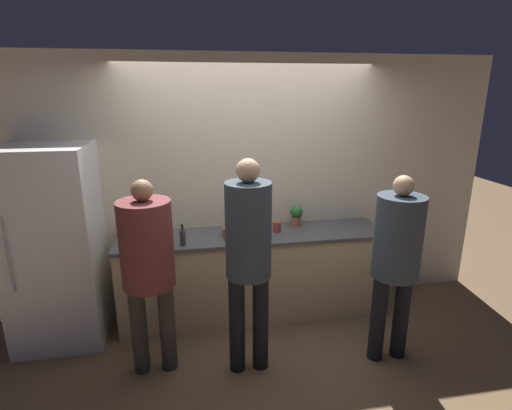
{
  "coord_description": "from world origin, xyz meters",
  "views": [
    {
      "loc": [
        -0.61,
        -3.32,
        2.27
      ],
      "look_at": [
        0.0,
        0.14,
        1.24
      ],
      "focal_mm": 28.0,
      "sensor_mm": 36.0,
      "label": 1
    }
  ],
  "objects_px": {
    "refrigerator": "(55,247)",
    "bottle_dark": "(183,237)",
    "person_right": "(396,252)",
    "cup_red": "(277,227)",
    "utensil_crock": "(127,228)",
    "fruit_bowl": "(237,231)",
    "cup_white": "(140,233)",
    "person_left": "(148,259)",
    "person_center": "(248,250)",
    "potted_plant": "(296,215)",
    "bottle_red": "(231,221)"
  },
  "relations": [
    {
      "from": "person_right",
      "to": "cup_white",
      "type": "xyz_separation_m",
      "value": [
        -2.12,
        0.99,
        -0.06
      ]
    },
    {
      "from": "person_left",
      "to": "person_center",
      "type": "distance_m",
      "value": 0.78
    },
    {
      "from": "person_center",
      "to": "person_right",
      "type": "bearing_deg",
      "value": -3.05
    },
    {
      "from": "fruit_bowl",
      "to": "cup_red",
      "type": "relative_size",
      "value": 2.74
    },
    {
      "from": "refrigerator",
      "to": "person_right",
      "type": "bearing_deg",
      "value": -16.2
    },
    {
      "from": "utensil_crock",
      "to": "cup_red",
      "type": "bearing_deg",
      "value": -6.09
    },
    {
      "from": "potted_plant",
      "to": "cup_red",
      "type": "bearing_deg",
      "value": -150.25
    },
    {
      "from": "person_center",
      "to": "bottle_dark",
      "type": "distance_m",
      "value": 0.82
    },
    {
      "from": "potted_plant",
      "to": "person_left",
      "type": "bearing_deg",
      "value": -148.95
    },
    {
      "from": "bottle_red",
      "to": "potted_plant",
      "type": "distance_m",
      "value": 0.67
    },
    {
      "from": "cup_red",
      "to": "person_center",
      "type": "bearing_deg",
      "value": -116.49
    },
    {
      "from": "utensil_crock",
      "to": "cup_white",
      "type": "distance_m",
      "value": 0.15
    },
    {
      "from": "refrigerator",
      "to": "bottle_dark",
      "type": "height_order",
      "value": "refrigerator"
    },
    {
      "from": "bottle_red",
      "to": "cup_white",
      "type": "height_order",
      "value": "bottle_red"
    },
    {
      "from": "person_center",
      "to": "cup_white",
      "type": "height_order",
      "value": "person_center"
    },
    {
      "from": "person_center",
      "to": "bottle_dark",
      "type": "bearing_deg",
      "value": 128.25
    },
    {
      "from": "person_center",
      "to": "cup_white",
      "type": "relative_size",
      "value": 20.4
    },
    {
      "from": "person_center",
      "to": "bottle_red",
      "type": "distance_m",
      "value": 1.04
    },
    {
      "from": "person_left",
      "to": "potted_plant",
      "type": "height_order",
      "value": "person_left"
    },
    {
      "from": "person_center",
      "to": "person_right",
      "type": "xyz_separation_m",
      "value": [
        1.21,
        -0.06,
        -0.08
      ]
    },
    {
      "from": "refrigerator",
      "to": "cup_white",
      "type": "distance_m",
      "value": 0.75
    },
    {
      "from": "bottle_dark",
      "to": "cup_white",
      "type": "xyz_separation_m",
      "value": [
        -0.4,
        0.28,
        -0.03
      ]
    },
    {
      "from": "person_left",
      "to": "potted_plant",
      "type": "xyz_separation_m",
      "value": [
        1.43,
        0.86,
        0.0
      ]
    },
    {
      "from": "person_left",
      "to": "person_center",
      "type": "height_order",
      "value": "person_center"
    },
    {
      "from": "cup_white",
      "to": "cup_red",
      "type": "distance_m",
      "value": 1.33
    },
    {
      "from": "bottle_dark",
      "to": "cup_white",
      "type": "bearing_deg",
      "value": 144.99
    },
    {
      "from": "person_left",
      "to": "cup_red",
      "type": "height_order",
      "value": "person_left"
    },
    {
      "from": "person_center",
      "to": "potted_plant",
      "type": "distance_m",
      "value": 1.18
    },
    {
      "from": "person_left",
      "to": "bottle_red",
      "type": "relative_size",
      "value": 8.55
    },
    {
      "from": "bottle_dark",
      "to": "cup_red",
      "type": "bearing_deg",
      "value": 12.41
    },
    {
      "from": "person_left",
      "to": "utensil_crock",
      "type": "bearing_deg",
      "value": 106.88
    },
    {
      "from": "person_center",
      "to": "utensil_crock",
      "type": "bearing_deg",
      "value": 136.04
    },
    {
      "from": "bottle_red",
      "to": "refrigerator",
      "type": "bearing_deg",
      "value": -170.44
    },
    {
      "from": "cup_white",
      "to": "cup_red",
      "type": "relative_size",
      "value": 0.86
    },
    {
      "from": "cup_white",
      "to": "refrigerator",
      "type": "bearing_deg",
      "value": -167.43
    },
    {
      "from": "fruit_bowl",
      "to": "bottle_dark",
      "type": "relative_size",
      "value": 1.4
    },
    {
      "from": "refrigerator",
      "to": "bottle_red",
      "type": "bearing_deg",
      "value": 9.56
    },
    {
      "from": "cup_red",
      "to": "person_left",
      "type": "bearing_deg",
      "value": -148.7
    },
    {
      "from": "bottle_dark",
      "to": "person_right",
      "type": "bearing_deg",
      "value": -22.36
    },
    {
      "from": "utensil_crock",
      "to": "potted_plant",
      "type": "bearing_deg",
      "value": -0.69
    },
    {
      "from": "person_right",
      "to": "cup_red",
      "type": "relative_size",
      "value": 15.94
    },
    {
      "from": "person_center",
      "to": "bottle_dark",
      "type": "relative_size",
      "value": 8.91
    },
    {
      "from": "person_left",
      "to": "person_right",
      "type": "distance_m",
      "value": 1.99
    },
    {
      "from": "person_center",
      "to": "cup_white",
      "type": "distance_m",
      "value": 1.3
    },
    {
      "from": "cup_red",
      "to": "fruit_bowl",
      "type": "bearing_deg",
      "value": -172.51
    },
    {
      "from": "cup_white",
      "to": "potted_plant",
      "type": "relative_size",
      "value": 0.4
    },
    {
      "from": "person_center",
      "to": "cup_red",
      "type": "distance_m",
      "value": 0.95
    },
    {
      "from": "person_right",
      "to": "person_left",
      "type": "bearing_deg",
      "value": 174.67
    },
    {
      "from": "bottle_red",
      "to": "fruit_bowl",
      "type": "bearing_deg",
      "value": -84.17
    },
    {
      "from": "fruit_bowl",
      "to": "cup_white",
      "type": "height_order",
      "value": "fruit_bowl"
    }
  ]
}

